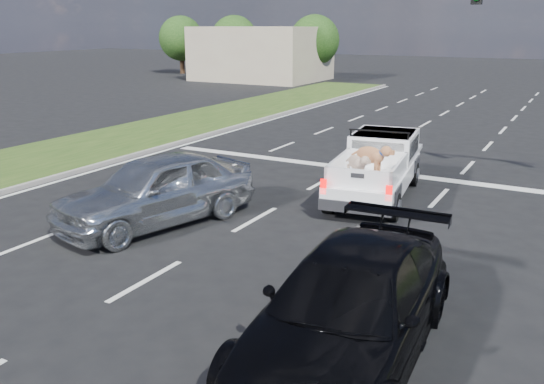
{
  "coord_description": "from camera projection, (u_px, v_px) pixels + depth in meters",
  "views": [
    {
      "loc": [
        5.04,
        -7.43,
        4.58
      ],
      "look_at": [
        -0.17,
        2.0,
        1.43
      ],
      "focal_mm": 38.0,
      "sensor_mm": 36.0,
      "label": 1
    }
  ],
  "objects": [
    {
      "name": "building_left",
      "position": [
        261.0,
        54.0,
        48.78
      ],
      "size": [
        10.0,
        8.0,
        4.4
      ],
      "primitive_type": "cube",
      "color": "tan",
      "rests_on": "ground"
    },
    {
      "name": "silver_sedan",
      "position": [
        156.0,
        189.0,
        13.56
      ],
      "size": [
        3.31,
        5.3,
        1.68
      ],
      "primitive_type": "imported",
      "rotation": [
        0.0,
        0.0,
        -0.29
      ],
      "color": "#AFB2B6",
      "rests_on": "ground"
    },
    {
      "name": "road_markings",
      "position": [
        360.0,
        202.0,
        15.38
      ],
      "size": [
        17.75,
        60.0,
        0.01
      ],
      "color": "silver",
      "rests_on": "ground"
    },
    {
      "name": "curb_left",
      "position": [
        97.0,
        166.0,
        19.09
      ],
      "size": [
        0.15,
        60.0,
        0.14
      ],
      "primitive_type": "cube",
      "color": "gray",
      "rests_on": "ground"
    },
    {
      "name": "ground",
      "position": [
        225.0,
        302.0,
        9.87
      ],
      "size": [
        160.0,
        160.0,
        0.0
      ],
      "primitive_type": "plane",
      "color": "black",
      "rests_on": "ground"
    },
    {
      "name": "tree_far_c",
      "position": [
        314.0,
        40.0,
        48.3
      ],
      "size": [
        4.2,
        4.2,
        5.4
      ],
      "color": "#332114",
      "rests_on": "ground"
    },
    {
      "name": "grass_median_left",
      "position": [
        46.0,
        158.0,
        20.24
      ],
      "size": [
        5.0,
        60.0,
        0.1
      ],
      "primitive_type": "cube",
      "color": "#234013",
      "rests_on": "ground"
    },
    {
      "name": "tree_far_a",
      "position": [
        181.0,
        38.0,
        54.8
      ],
      "size": [
        4.2,
        4.2,
        5.4
      ],
      "color": "#332114",
      "rests_on": "ground"
    },
    {
      "name": "pickup_truck",
      "position": [
        377.0,
        166.0,
        15.75
      ],
      "size": [
        2.4,
        5.09,
        1.83
      ],
      "rotation": [
        0.0,
        0.0,
        0.14
      ],
      "color": "black",
      "rests_on": "ground"
    },
    {
      "name": "tree_far_b",
      "position": [
        234.0,
        39.0,
        52.02
      ],
      "size": [
        4.2,
        4.2,
        5.4
      ],
      "color": "#332114",
      "rests_on": "ground"
    },
    {
      "name": "black_coupe",
      "position": [
        350.0,
        307.0,
        8.06
      ],
      "size": [
        2.43,
        5.42,
        1.54
      ],
      "primitive_type": "imported",
      "rotation": [
        0.0,
        0.0,
        0.05
      ],
      "color": "black",
      "rests_on": "ground"
    }
  ]
}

